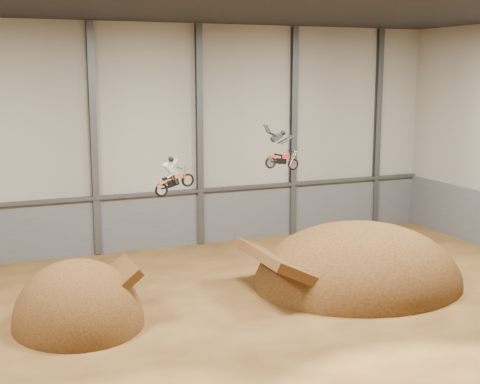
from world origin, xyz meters
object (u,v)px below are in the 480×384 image
object	(u,v)px
landing_ramp	(358,284)
fmx_rider_a	(176,172)
fmx_rider_b	(282,148)
takeoff_ramp	(79,324)

from	to	relation	value
landing_ramp	fmx_rider_a	world-z (taller)	fmx_rider_a
landing_ramp	fmx_rider_a	size ratio (longest dim) A/B	5.66
fmx_rider_a	fmx_rider_b	xyz separation A→B (m)	(5.97, 1.13, 0.75)
landing_ramp	fmx_rider_b	size ratio (longest dim) A/B	4.35
takeoff_ramp	landing_ramp	xyz separation A→B (m)	(14.60, 0.10, 0.00)
takeoff_ramp	fmx_rider_a	xyz separation A→B (m)	(4.80, 0.49, 6.50)
fmx_rider_b	landing_ramp	bearing A→B (deg)	-25.24
takeoff_ramp	fmx_rider_b	world-z (taller)	fmx_rider_b
landing_ramp	fmx_rider_b	xyz separation A→B (m)	(-3.84, 1.52, 7.25)
fmx_rider_a	fmx_rider_b	bearing A→B (deg)	4.69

